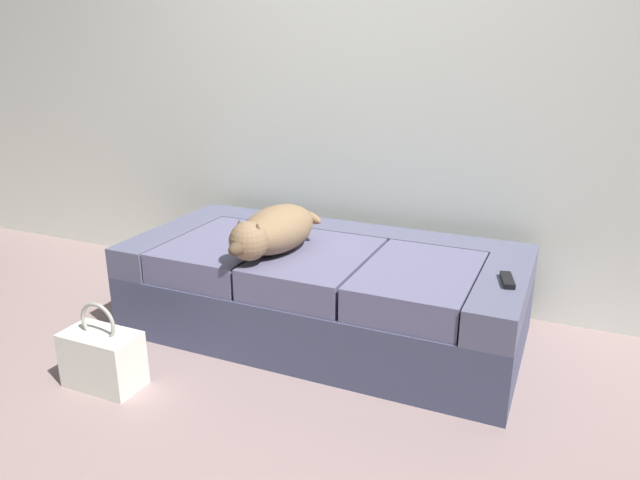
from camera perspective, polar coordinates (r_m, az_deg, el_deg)
name	(u,v)px	position (r m, az deg, el deg)	size (l,w,h in m)	color
ground_plane	(208,454)	(2.24, -10.78, -19.67)	(10.00, 10.00, 0.00)	gray
back_wall	(372,37)	(3.23, 5.06, 18.98)	(6.40, 0.10, 2.80)	silver
couch	(324,290)	(2.90, 0.41, -4.86)	(1.88, 0.90, 0.45)	#434864
dog_tan	(273,231)	(2.71, -4.55, 0.89)	(0.32, 0.63, 0.21)	#886B4C
tv_remote	(507,280)	(2.51, 17.66, -3.72)	(0.04, 0.15, 0.02)	black
handbag	(103,358)	(2.66, -20.27, -10.65)	(0.32, 0.18, 0.38)	silver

